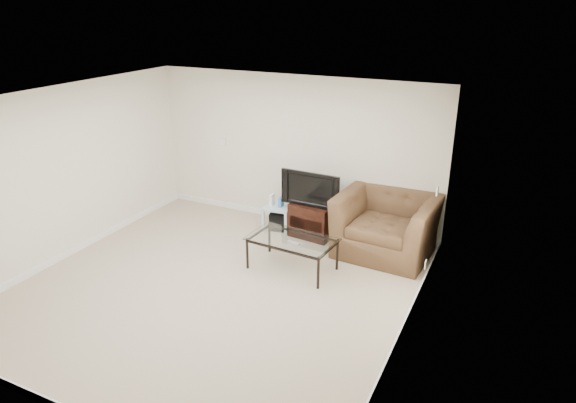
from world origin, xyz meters
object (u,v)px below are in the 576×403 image
at_px(tv_stand, 313,220).
at_px(television, 312,188).
at_px(side_table, 279,217).
at_px(recliner, 387,215).
at_px(subwoofer, 280,221).
at_px(coffee_table, 292,254).

height_order(tv_stand, television, television).
height_order(side_table, recliner, recliner).
xyz_separation_m(television, recliner, (1.22, -0.02, -0.23)).
bearing_deg(side_table, tv_stand, 0.00).
distance_m(television, subwoofer, 0.91).
distance_m(subwoofer, recliner, 1.86).
xyz_separation_m(recliner, coffee_table, (-1.05, -1.08, -0.38)).
height_order(television, subwoofer, television).
xyz_separation_m(side_table, subwoofer, (0.02, 0.02, -0.06)).
height_order(television, recliner, recliner).
bearing_deg(side_table, subwoofer, 40.14).
height_order(recliner, coffee_table, recliner).
relative_size(tv_stand, subwoofer, 2.17).
bearing_deg(recliner, television, -177.66).
bearing_deg(tv_stand, television, -90.00).
distance_m(television, recliner, 1.24).
height_order(television, side_table, television).
bearing_deg(coffee_table, recliner, 45.87).
bearing_deg(tv_stand, subwoofer, -175.21).
bearing_deg(tv_stand, side_table, -173.23).
xyz_separation_m(television, subwoofer, (-0.59, 0.05, -0.69)).
bearing_deg(recliner, side_table, -178.14).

